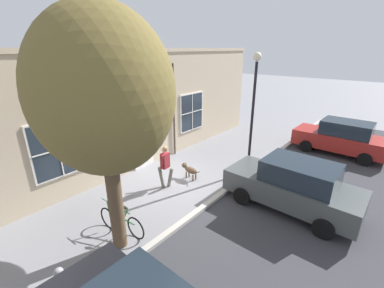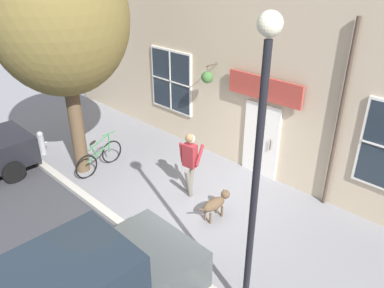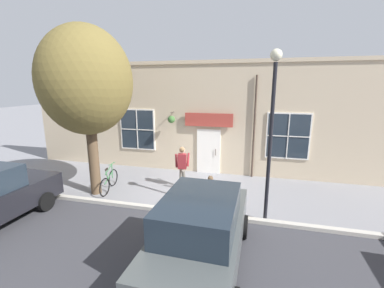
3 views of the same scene
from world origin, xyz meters
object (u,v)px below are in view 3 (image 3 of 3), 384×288
(street_lamp, at_px, (272,115))
(dog_on_leash, at_px, (208,184))
(street_tree_by_curb, at_px, (86,84))
(parked_car_mid_block, at_px, (201,231))
(fire_hydrant, at_px, (51,182))
(leaning_bicycle, at_px, (109,181))
(pedestrian_walking, at_px, (182,163))

(street_lamp, bearing_deg, dog_on_leash, -127.88)
(dog_on_leash, bearing_deg, street_tree_by_curb, -76.70)
(street_tree_by_curb, xyz_separation_m, parked_car_mid_block, (3.02, 4.86, -3.26))
(fire_hydrant, bearing_deg, leaning_bicycle, 109.38)
(pedestrian_walking, bearing_deg, parked_car_mid_block, 21.60)
(pedestrian_walking, relative_size, street_tree_by_curb, 0.28)
(dog_on_leash, height_order, street_lamp, street_lamp)
(pedestrian_walking, height_order, parked_car_mid_block, parked_car_mid_block)
(dog_on_leash, distance_m, street_lamp, 3.88)
(pedestrian_walking, height_order, dog_on_leash, pedestrian_walking)
(leaning_bicycle, distance_m, street_lamp, 6.69)
(dog_on_leash, relative_size, street_lamp, 0.21)
(dog_on_leash, distance_m, fire_hydrant, 6.13)
(pedestrian_walking, xyz_separation_m, dog_on_leash, (0.28, 1.13, -0.64))
(parked_car_mid_block, height_order, fire_hydrant, parked_car_mid_block)
(pedestrian_walking, xyz_separation_m, street_lamp, (1.89, 3.20, 2.23))
(dog_on_leash, bearing_deg, street_lamp, 52.12)
(pedestrian_walking, bearing_deg, dog_on_leash, 75.85)
(pedestrian_walking, distance_m, dog_on_leash, 1.33)
(dog_on_leash, xyz_separation_m, street_lamp, (1.61, 2.07, 2.86))
(pedestrian_walking, relative_size, leaning_bicycle, 1.00)
(dog_on_leash, height_order, leaning_bicycle, leaning_bicycle)
(leaning_bicycle, xyz_separation_m, parked_car_mid_block, (3.39, 4.46, 0.50))
(dog_on_leash, relative_size, leaning_bicycle, 0.62)
(dog_on_leash, bearing_deg, parked_car_mid_block, 8.16)
(dog_on_leash, height_order, parked_car_mid_block, parked_car_mid_block)
(leaning_bicycle, distance_m, fire_hydrant, 2.22)
(pedestrian_walking, distance_m, leaning_bicycle, 2.98)
(parked_car_mid_block, distance_m, fire_hydrant, 7.09)
(pedestrian_walking, height_order, street_lamp, street_lamp)
(street_lamp, relative_size, fire_hydrant, 6.53)
(street_lamp, distance_m, fire_hydrant, 8.55)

